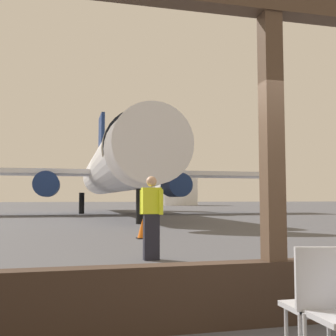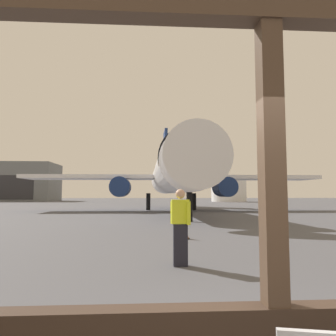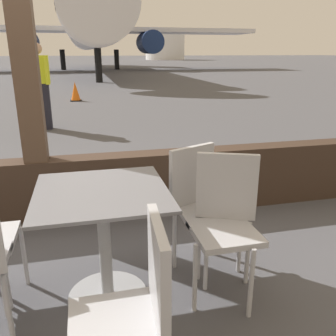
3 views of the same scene
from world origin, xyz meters
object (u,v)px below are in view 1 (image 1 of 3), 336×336
at_px(airplane, 114,169).
at_px(traffic_cone, 142,229).
at_px(fuel_storage_tank, 176,190).
at_px(ground_crew_worker, 151,216).
at_px(cafe_chair_aisle_left, 318,297).

xyz_separation_m(airplane, traffic_cone, (-1.17, -19.47, -3.33)).
relative_size(airplane, fuel_storage_tank, 4.01).
distance_m(airplane, ground_crew_worker, 24.23).
distance_m(ground_crew_worker, fuel_storage_tank, 68.03).
bearing_deg(fuel_storage_tank, traffic_cone, -105.69).
xyz_separation_m(cafe_chair_aisle_left, airplane, (1.65, 29.74, 3.09)).
bearing_deg(ground_crew_worker, airplane, 85.77).
height_order(cafe_chair_aisle_left, airplane, airplane).
height_order(ground_crew_worker, fuel_storage_tank, fuel_storage_tank).
bearing_deg(cafe_chair_aisle_left, airplane, 86.82).
xyz_separation_m(cafe_chair_aisle_left, fuel_storage_tank, (17.66, 71.38, 2.24)).
bearing_deg(cafe_chair_aisle_left, traffic_cone, 87.30).
relative_size(ground_crew_worker, fuel_storage_tank, 0.22).
bearing_deg(airplane, fuel_storage_tank, 68.97).
relative_size(traffic_cone, fuel_storage_tank, 0.08).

